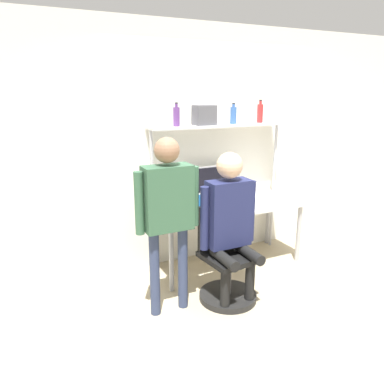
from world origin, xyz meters
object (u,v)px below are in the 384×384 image
cell_phone (233,210)px  bottle_red (260,113)px  office_chair (226,271)px  laptop (209,208)px  bottle_blue (233,115)px  person_standing (168,205)px  person_seated (230,216)px  storage_box (204,115)px  monitor (208,182)px  bottle_purple (176,116)px

cell_phone → bottle_red: 1.23m
bottle_red → office_chair: bearing=-137.4°
laptop → bottle_blue: size_ratio=1.48×
laptop → bottle_red: 1.34m
laptop → person_standing: bearing=-145.3°
person_seated → person_standing: size_ratio=0.90×
bottle_blue → storage_box: (-0.37, 0.00, 0.01)m
person_standing → monitor: bearing=45.0°
monitor → cell_phone: (0.08, -0.43, -0.23)m
bottle_red → storage_box: bottle_red is taller
storage_box → monitor: bearing=9.5°
office_chair → laptop: bearing=82.5°
laptop → bottle_purple: size_ratio=1.40×
person_seated → monitor: bearing=74.5°
monitor → laptop: size_ratio=1.84×
person_seated → storage_box: bearing=77.9°
bottle_red → bottle_blue: 0.37m
storage_box → person_seated: bearing=-102.1°
bottle_blue → bottle_purple: (-0.71, 0.00, 0.01)m
cell_phone → laptop: bearing=171.7°
person_standing → bottle_blue: bottle_blue is taller
office_chair → storage_box: 1.68m
laptop → bottle_purple: 1.03m
laptop → person_standing: size_ratio=0.22×
cell_phone → person_seated: person_seated is taller
laptop → storage_box: storage_box is taller
cell_phone → person_standing: size_ratio=0.09×
person_seated → bottle_purple: (-0.14, 0.90, 0.85)m
laptop → office_chair: bearing=-97.5°
laptop → bottle_purple: (-0.20, 0.38, 0.93)m
cell_phone → bottle_purple: size_ratio=0.60×
laptop → person_seated: size_ratio=0.24×
cell_phone → bottle_blue: (0.23, 0.42, 0.98)m
monitor → storage_box: storage_box is taller
monitor → cell_phone: monitor is taller
person_standing → storage_box: size_ratio=7.01×
monitor → bottle_red: bottle_red is taller
laptop → bottle_purple: bottle_purple is taller
bottle_blue → bottle_purple: bearing=180.0°
laptop → cell_phone: bearing=-8.3°
storage_box → laptop: bearing=-109.3°
bottle_red → storage_box: (-0.74, -0.00, -0.01)m
monitor → storage_box: 0.76m
person_seated → storage_box: (0.19, 0.90, 0.86)m
office_chair → bottle_purple: (-0.13, 0.86, 1.43)m
bottle_red → monitor: bearing=179.1°
person_seated → bottle_purple: bottle_purple is taller
laptop → person_standing: 0.82m
bottle_blue → bottle_red: bearing=0.0°
monitor → office_chair: (-0.26, -0.87, -0.68)m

